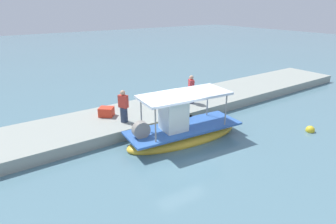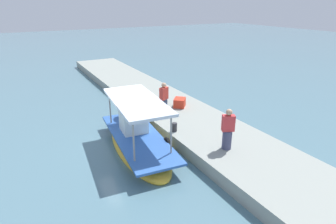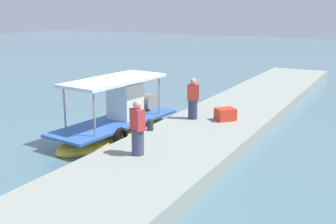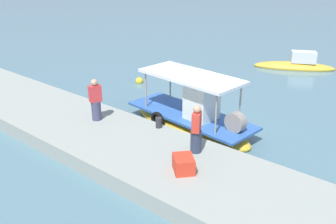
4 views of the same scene
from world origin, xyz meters
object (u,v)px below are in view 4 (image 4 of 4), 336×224
at_px(fisherman_near_bollard, 196,131).
at_px(moored_boat_near, 295,65).
at_px(fisherman_by_crate, 96,102).
at_px(marker_buoy, 139,81).
at_px(mooring_bollard, 159,123).
at_px(cargo_crate, 183,164).
at_px(main_fishing_boat, 192,119).

distance_m(fisherman_near_bollard, moored_boat_near, 14.62).
xyz_separation_m(fisherman_by_crate, marker_buoy, (-3.32, 5.97, -1.28)).
xyz_separation_m(mooring_bollard, cargo_crate, (2.72, -1.95, 0.04)).
distance_m(fisherman_near_bollard, mooring_bollard, 2.45).
xyz_separation_m(main_fishing_boat, fisherman_near_bollard, (1.95, -2.43, 0.90)).
bearing_deg(cargo_crate, main_fishing_boat, 122.90).
height_order(fisherman_near_bollard, marker_buoy, fisherman_near_bollard).
bearing_deg(fisherman_near_bollard, fisherman_by_crate, -175.69).
bearing_deg(fisherman_by_crate, cargo_crate, -9.95).
bearing_deg(marker_buoy, fisherman_by_crate, -60.93).
relative_size(mooring_bollard, marker_buoy, 0.90).
bearing_deg(fisherman_by_crate, moored_boat_near, 80.41).
distance_m(main_fishing_boat, fisherman_by_crate, 4.06).
height_order(main_fishing_boat, fisherman_near_bollard, main_fishing_boat).
height_order(main_fishing_boat, fisherman_by_crate, main_fishing_boat).
xyz_separation_m(cargo_crate, marker_buoy, (-8.51, 6.88, -0.73)).
xyz_separation_m(fisherman_near_bollard, marker_buoy, (-8.07, 5.61, -1.26)).
distance_m(mooring_bollard, marker_buoy, 7.63).
bearing_deg(fisherman_near_bollard, marker_buoy, 145.21).
bearing_deg(moored_boat_near, main_fishing_boat, -88.50).
bearing_deg(fisherman_by_crate, mooring_bollard, 22.78).
bearing_deg(fisherman_near_bollard, mooring_bollard, 163.38).
relative_size(main_fishing_boat, mooring_bollard, 15.07).
xyz_separation_m(cargo_crate, moored_boat_near, (-2.70, 15.67, -0.62)).
height_order(fisherman_by_crate, marker_buoy, fisherman_by_crate).
bearing_deg(main_fishing_boat, fisherman_by_crate, -135.23).
relative_size(marker_buoy, moored_boat_near, 0.09).
bearing_deg(moored_boat_near, fisherman_by_crate, -99.59).
bearing_deg(fisherman_near_bollard, moored_boat_near, 98.93).
xyz_separation_m(main_fishing_boat, moored_boat_near, (-0.31, 11.98, -0.25)).
bearing_deg(mooring_bollard, marker_buoy, 139.61).
xyz_separation_m(mooring_bollard, moored_boat_near, (0.02, 13.72, -0.58)).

